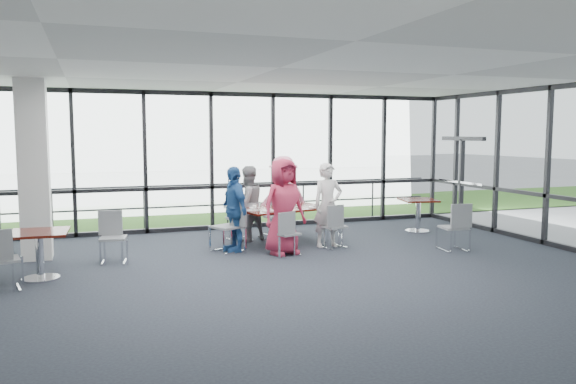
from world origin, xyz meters
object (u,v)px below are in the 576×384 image
object	(u,v)px
chair_main_nr	(334,227)
chair_spare_la	(3,260)
side_table_left	(39,239)
chair_spare_r	(453,228)
chair_main_nl	(287,234)
diner_end	(234,209)
chair_main_end	(227,227)
structural_column	(34,170)
diner_far_right	(283,197)
side_table_right	(418,205)
diner_near_left	(284,207)
chair_main_fl	(239,218)
diner_far_left	(248,203)
diner_near_right	(328,205)
chair_spare_lb	(113,238)
chair_main_fr	(276,217)

from	to	relation	value
chair_main_nr	chair_spare_la	xyz separation A→B (m)	(-5.70, -1.19, 0.02)
side_table_left	chair_spare_r	xyz separation A→B (m)	(7.30, -0.33, -0.18)
side_table_left	chair_main_nl	size ratio (longest dim) A/B	1.10
diner_end	chair_main_end	xyz separation A→B (m)	(-0.14, -0.00, -0.33)
structural_column	chair_spare_la	world-z (taller)	structural_column
side_table_left	diner_far_right	size ratio (longest dim) A/B	0.51
side_table_right	diner_near_left	size ratio (longest dim) A/B	0.50
chair_main_nr	chair_spare_la	bearing A→B (deg)	176.92
chair_main_nr	chair_main_fl	xyz separation A→B (m)	(-1.55, 1.39, 0.04)
structural_column	chair_main_fl	size ratio (longest dim) A/B	3.44
chair_main_nr	chair_main_nl	bearing A→B (deg)	-177.53
diner_far_right	chair_spare_r	xyz separation A→B (m)	(2.58, -2.52, -0.43)
diner_far_right	diner_end	size ratio (longest dim) A/B	1.08
diner_far_left	chair_spare_la	world-z (taller)	diner_far_left
structural_column	diner_far_left	world-z (taller)	structural_column
chair_main_nr	chair_spare_r	world-z (taller)	chair_spare_r
chair_main_nr	side_table_left	bearing A→B (deg)	172.62
diner_near_right	diner_far_right	size ratio (longest dim) A/B	0.95
diner_near_right	structural_column	bearing A→B (deg)	171.12
chair_spare_lb	chair_spare_r	xyz separation A→B (m)	(6.19, -1.10, 0.01)
diner_near_left	diner_far_right	size ratio (longest dim) A/B	1.02
chair_main_nl	chair_main_fr	xyz separation A→B (m)	(0.45, 2.07, 0.00)
structural_column	diner_near_right	xyz separation A→B (m)	(5.36, -0.75, -0.77)
side_table_left	chair_main_nl	world-z (taller)	chair_main_nl
chair_main_fr	chair_spare_lb	distance (m)	3.87
diner_far_left	chair_spare_la	distance (m)	4.98
side_table_left	chair_spare_lb	world-z (taller)	chair_spare_lb
diner_near_left	diner_far_left	bearing A→B (deg)	84.87
diner_end	chair_spare_r	size ratio (longest dim) A/B	1.80
side_table_left	chair_spare_r	size ratio (longest dim) A/B	0.98
side_table_right	chair_spare_la	world-z (taller)	chair_spare_la
structural_column	chair_spare_la	distance (m)	2.40
chair_main_fl	chair_main_fr	size ratio (longest dim) A/B	1.13
diner_near_left	diner_far_left	xyz separation A→B (m)	(-0.28, 1.50, -0.11)
side_table_left	chair_main_fr	xyz separation A→B (m)	(4.61, 2.41, -0.22)
diner_far_right	chair_main_fr	bearing A→B (deg)	-70.77
side_table_left	chair_main_end	bearing A→B (deg)	17.84
side_table_left	chair_main_fr	world-z (taller)	chair_main_fr
chair_main_end	chair_spare_r	xyz separation A→B (m)	(4.11, -1.35, -0.03)
side_table_right	diner_far_right	size ratio (longest dim) A/B	0.51
diner_near_left	chair_main_nl	bearing A→B (deg)	-97.48
structural_column	chair_main_fl	xyz separation A→B (m)	(3.87, 0.50, -1.14)
side_table_left	chair_main_fl	world-z (taller)	chair_main_fl
chair_main_fl	diner_far_right	bearing A→B (deg)	177.85
diner_far_left	diner_end	world-z (taller)	diner_end
diner_near_right	chair_main_fr	size ratio (longest dim) A/B	2.04
chair_main_nl	chair_main_nr	size ratio (longest dim) A/B	0.96
diner_near_right	chair_main_fr	distance (m)	1.73
chair_main_fl	chair_spare_r	bearing A→B (deg)	137.66
structural_column	side_table_left	world-z (taller)	structural_column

